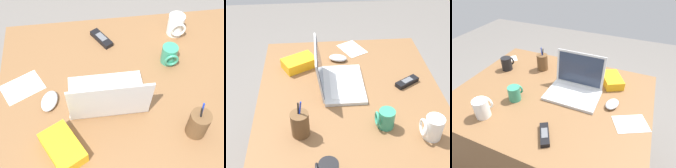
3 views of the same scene
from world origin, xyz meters
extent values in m
plane|color=slate|center=(0.00, 0.00, 0.00)|extent=(6.00, 6.00, 0.00)
cube|color=brown|center=(0.00, 0.00, 0.36)|extent=(1.21, 0.95, 0.73)
cube|color=silver|center=(0.13, 0.03, 0.73)|extent=(0.33, 0.21, 0.02)
cube|color=silver|center=(0.13, 0.05, 0.74)|extent=(0.27, 0.11, 0.00)
cube|color=silver|center=(0.13, -0.04, 0.74)|extent=(0.09, 0.05, 0.00)
cube|color=silver|center=(0.13, 0.15, 0.85)|extent=(0.32, 0.04, 0.22)
cube|color=#283347|center=(0.13, 0.15, 0.85)|extent=(0.29, 0.03, 0.19)
ellipsoid|color=silver|center=(0.38, 0.04, 0.74)|extent=(0.09, 0.12, 0.03)
cylinder|color=#338C6B|center=(-0.18, -0.13, 0.77)|extent=(0.07, 0.07, 0.09)
torus|color=#338C6B|center=(-0.18, -0.09, 0.78)|extent=(0.07, 0.01, 0.07)
cylinder|color=white|center=(-0.26, -0.32, 0.78)|extent=(0.08, 0.08, 0.11)
torus|color=white|center=(-0.26, -0.27, 0.79)|extent=(0.08, 0.01, 0.08)
cube|color=black|center=(0.12, -0.31, 0.74)|extent=(0.11, 0.14, 0.02)
cube|color=#595B60|center=(0.12, -0.31, 0.75)|extent=(0.06, 0.07, 0.00)
cylinder|color=brown|center=(-0.20, 0.25, 0.78)|extent=(0.08, 0.08, 0.12)
cylinder|color=#1933B2|center=(-0.19, 0.25, 0.83)|extent=(0.01, 0.03, 0.16)
cylinder|color=black|center=(-0.19, 0.25, 0.82)|extent=(0.03, 0.01, 0.15)
cube|color=#F2AD19|center=(0.32, 0.27, 0.75)|extent=(0.19, 0.21, 0.06)
cube|color=white|center=(0.50, -0.06, 0.73)|extent=(0.21, 0.19, 0.00)
camera|label=1|loc=(0.20, 0.77, 1.78)|focal=47.68mm
camera|label=2|loc=(-1.10, 0.16, 1.70)|focal=47.50mm
camera|label=3|loc=(0.45, -0.84, 1.49)|focal=30.73mm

